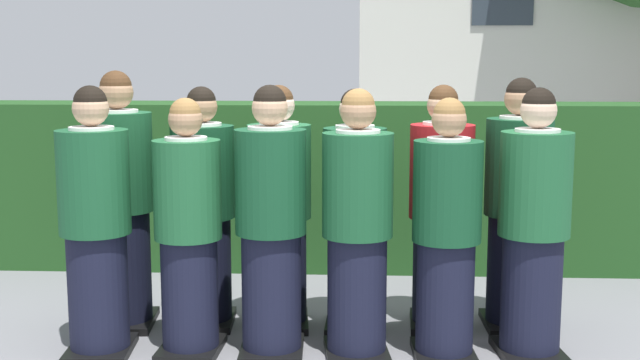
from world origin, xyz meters
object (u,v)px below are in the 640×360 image
Objects in this scene: student_front_row_5 at (534,231)px; student_rear_row_5 at (517,211)px; student_rear_row_0 at (120,206)px; student_rear_row_3 at (354,216)px; student_front_row_1 at (188,234)px; student_rear_row_2 at (279,213)px; student_rear_row_1 at (204,213)px; student_front_row_2 at (271,229)px; student_front_row_0 at (96,229)px; student_front_row_4 at (446,237)px; student_in_red_blazer at (441,214)px; student_front_row_3 at (357,232)px.

student_rear_row_5 is at bearing 89.46° from student_front_row_5.
student_rear_row_0 is 1.07× the size of student_rear_row_3.
student_rear_row_2 reaches higher than student_front_row_1.
student_rear_row_3 is at bearing -0.53° from student_rear_row_1.
student_front_row_2 is at bearing -24.53° from student_rear_row_0.
student_rear_row_5 is (2.66, 0.09, -0.02)m from student_rear_row_0.
student_rear_row_5 reaches higher than student_front_row_0.
student_front_row_4 is 2.19m from student_rear_row_0.
student_front_row_2 is 1.22m from student_in_red_blazer.
student_front_row_1 is at bearing -164.33° from student_rear_row_5.
student_front_row_0 is 0.56m from student_front_row_1.
student_rear_row_2 is (-0.00, 0.53, -0.01)m from student_front_row_2.
student_front_row_4 is 0.97× the size of student_in_red_blazer.
student_front_row_1 is at bearing 179.69° from student_front_row_4.
student_rear_row_5 is at bearing 48.22° from student_front_row_4.
student_rear_row_5 is (2.65, 0.63, 0.02)m from student_front_row_0.
student_front_row_3 is at bearing -1.53° from student_front_row_2.
student_front_row_5 reaches higher than student_front_row_1.
student_rear_row_5 is at bearing 3.03° from student_rear_row_3.
student_in_red_blazer is at bearing 2.06° from student_rear_row_0.
student_front_row_4 is (1.06, -0.01, -0.04)m from student_front_row_2.
student_rear_row_5 is at bearing 1.31° from student_rear_row_1.
student_rear_row_0 reaches higher than student_front_row_5.
student_rear_row_2 is at bearing 90.01° from student_front_row_2.
student_rear_row_3 is (-0.02, 0.54, -0.01)m from student_front_row_3.
student_front_row_2 is at bearing -133.83° from student_rear_row_3.
student_in_red_blazer is (1.59, 0.57, 0.03)m from student_front_row_1.
student_front_row_1 is 1.03m from student_front_row_3.
student_front_row_3 is 0.97× the size of student_rear_row_5.
student_front_row_1 is 0.91× the size of student_rear_row_0.
student_rear_row_3 is (1.01, 0.53, 0.02)m from student_front_row_1.
student_front_row_2 is 1.05× the size of student_front_row_4.
student_rear_row_5 reaches higher than student_front_row_4.
student_rear_row_2 is at bearing -0.50° from student_rear_row_1.
student_front_row_3 is at bearing -27.79° from student_rear_row_1.
student_front_row_3 is 0.54m from student_rear_row_3.
student_rear_row_5 is (2.09, 0.59, 0.05)m from student_front_row_1.
student_in_red_blazer is at bearing 19.83° from student_front_row_1.
student_rear_row_3 is (-0.55, 0.54, 0.02)m from student_front_row_4.
student_front_row_0 reaches higher than student_rear_row_1.
student_rear_row_5 reaches higher than student_front_row_1.
student_front_row_4 is at bearing -19.22° from student_rear_row_1.
student_front_row_5 is 2.16m from student_rear_row_1.
student_front_row_5 is 1.00× the size of student_in_red_blazer.
student_rear_row_5 is at bearing 2.00° from student_rear_row_0.
student_rear_row_2 is (-1.06, 0.54, 0.03)m from student_front_row_4.
student_in_red_blazer is at bearing 1.18° from student_rear_row_1.
student_rear_row_0 is at bearing 90.69° from student_front_row_0.
student_in_red_blazer is (1.08, 0.57, -0.01)m from student_front_row_2.
student_rear_row_1 is 2.10m from student_rear_row_5.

